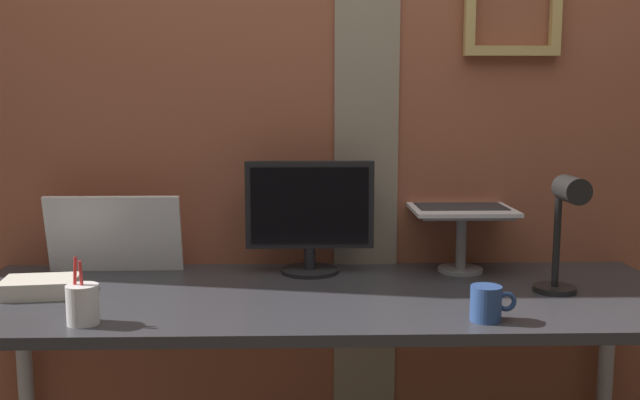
% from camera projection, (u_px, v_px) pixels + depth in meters
% --- Properties ---
extents(brick_wall_back, '(3.54, 0.16, 2.54)m').
position_uv_depth(brick_wall_back, '(328.00, 112.00, 2.34)').
color(brick_wall_back, '#9E563D').
rests_on(brick_wall_back, ground_plane).
extents(desk, '(2.03, 0.72, 0.77)m').
position_uv_depth(desk, '(321.00, 317.00, 2.00)').
color(desk, '#333338').
rests_on(desk, ground_plane).
extents(monitor, '(0.40, 0.18, 0.35)m').
position_uv_depth(monitor, '(310.00, 211.00, 2.20)').
color(monitor, black).
rests_on(monitor, desk).
extents(laptop_stand, '(0.28, 0.22, 0.19)m').
position_uv_depth(laptop_stand, '(461.00, 231.00, 2.22)').
color(laptop_stand, gray).
rests_on(laptop_stand, desk).
extents(laptop, '(0.31, 0.31, 0.20)m').
position_uv_depth(laptop, '(458.00, 193.00, 2.27)').
color(laptop, white).
rests_on(laptop, laptop_stand).
extents(whiteboard_panel, '(0.42, 0.06, 0.25)m').
position_uv_depth(whiteboard_panel, '(114.00, 234.00, 2.22)').
color(whiteboard_panel, white).
rests_on(whiteboard_panel, desk).
extents(desk_lamp, '(0.12, 0.20, 0.34)m').
position_uv_depth(desk_lamp, '(565.00, 222.00, 1.93)').
color(desk_lamp, black).
rests_on(desk_lamp, desk).
extents(pen_cup, '(0.08, 0.08, 0.16)m').
position_uv_depth(pen_cup, '(83.00, 304.00, 1.72)').
color(pen_cup, white).
rests_on(pen_cup, desk).
extents(coffee_mug, '(0.11, 0.08, 0.09)m').
position_uv_depth(coffee_mug, '(487.00, 303.00, 1.74)').
color(coffee_mug, '#2D4C8C').
rests_on(coffee_mug, desk).
extents(paper_clutter_stack, '(0.22, 0.16, 0.05)m').
position_uv_depth(paper_clutter_stack, '(40.00, 287.00, 1.97)').
color(paper_clutter_stack, silver).
rests_on(paper_clutter_stack, desk).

